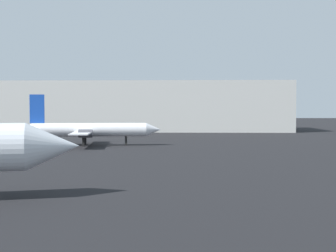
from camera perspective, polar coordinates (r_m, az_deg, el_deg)
name	(u,v)px	position (r m, az deg, el deg)	size (l,w,h in m)	color
airplane_far_right	(88,130)	(80.46, -9.94, -0.46)	(24.76, 18.20, 8.88)	white
terminal_building	(132,107)	(135.63, -4.49, 2.43)	(89.91, 26.04, 14.00)	#B7B7B2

